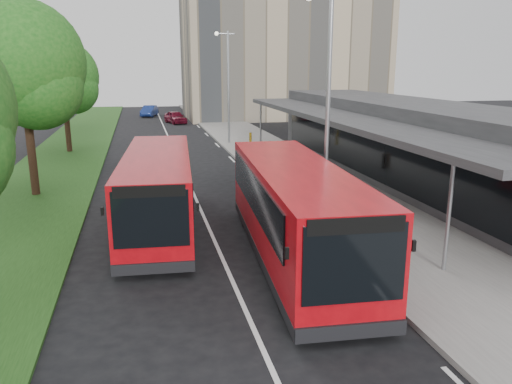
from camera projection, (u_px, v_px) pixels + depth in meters
ground at (220, 254)px, 15.66m from camera, size 120.00×120.00×0.00m
pavement at (259, 147)px, 35.85m from camera, size 5.00×80.00×0.15m
grass_verge at (68, 154)px, 33.00m from camera, size 5.00×80.00×0.10m
lane_centre_line at (181, 164)px, 29.82m from camera, size 0.12×70.00×0.01m
kerb_dashes at (224, 152)px, 34.33m from camera, size 0.12×56.00×0.01m
office_block at (283, 36)px, 56.18m from camera, size 22.00×12.00×18.00m
station_building at (408, 141)px, 25.10m from camera, size 7.70×26.00×4.00m
tree_mid at (22, 71)px, 21.31m from camera, size 5.32×5.32×8.55m
tree_far at (63, 81)px, 32.83m from camera, size 4.61×4.61×7.40m
lamp_post_near at (326, 96)px, 17.30m from camera, size 1.44×0.28×8.00m
lamp_post_far at (227, 80)px, 36.18m from camera, size 1.44×0.28×8.00m
bus_main at (295, 212)px, 14.94m from camera, size 3.29×10.35×2.89m
bus_second at (158, 190)px, 17.96m from camera, size 3.17×9.74×2.71m
litter_bin at (295, 165)px, 26.80m from camera, size 0.58×0.58×0.81m
bollard at (250, 140)px, 34.79m from camera, size 0.22×0.22×1.08m
car_near at (175, 117)px, 51.10m from camera, size 2.41×3.97×1.26m
car_far at (149, 111)px, 58.08m from camera, size 2.26×4.04×1.26m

